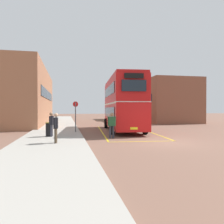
# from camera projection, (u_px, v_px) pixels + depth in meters

# --- Properties ---
(ground_plane) EXTENTS (135.60, 135.60, 0.00)m
(ground_plane) POSITION_uv_depth(u_px,v_px,m) (113.00, 125.00, 27.19)
(ground_plane) COLOR brown
(sidewalk_left) EXTENTS (4.00, 57.60, 0.14)m
(sidewalk_left) POSITION_uv_depth(u_px,v_px,m) (59.00, 124.00, 28.23)
(sidewalk_left) COLOR #A39E93
(sidewalk_left) RESTS_ON ground
(brick_building_left) EXTENTS (6.44, 20.70, 7.05)m
(brick_building_left) POSITION_uv_depth(u_px,v_px,m) (22.00, 97.00, 29.02)
(brick_building_left) COLOR #9E6647
(brick_building_left) RESTS_ON ground
(depot_building_right) EXTENTS (7.08, 12.58, 6.27)m
(depot_building_right) POSITION_uv_depth(u_px,v_px,m) (161.00, 102.00, 34.60)
(depot_building_right) COLOR brown
(depot_building_right) RESTS_ON ground
(double_decker_bus) EXTENTS (3.47, 9.81, 4.75)m
(double_decker_bus) POSITION_uv_depth(u_px,v_px,m) (123.00, 103.00, 20.08)
(double_decker_bus) COLOR black
(double_decker_bus) RESTS_ON ground
(single_deck_bus) EXTENTS (3.11, 9.58, 3.02)m
(single_deck_bus) POSITION_uv_depth(u_px,v_px,m) (115.00, 111.00, 40.75)
(single_deck_bus) COLOR black
(single_deck_bus) RESTS_ON ground
(pedestrian_boarding) EXTENTS (0.57, 0.30, 1.72)m
(pedestrian_boarding) POSITION_uv_depth(u_px,v_px,m) (112.00, 123.00, 14.89)
(pedestrian_boarding) COLOR #2D2D38
(pedestrian_boarding) RESTS_ON ground
(pedestrian_waiting_near) EXTENTS (0.28, 0.54, 1.61)m
(pedestrian_waiting_near) POSITION_uv_depth(u_px,v_px,m) (51.00, 123.00, 14.71)
(pedestrian_waiting_near) COLOR #2D2D38
(pedestrian_waiting_near) RESTS_ON sidewalk_left
(pedestrian_waiting_far) EXTENTS (0.25, 0.55, 1.61)m
(pedestrian_waiting_far) POSITION_uv_depth(u_px,v_px,m) (56.00, 126.00, 11.89)
(pedestrian_waiting_far) COLOR #473828
(pedestrian_waiting_far) RESTS_ON sidewalk_left
(litter_bin) EXTENTS (0.47, 0.47, 0.94)m
(litter_bin) POSITION_uv_depth(u_px,v_px,m) (49.00, 129.00, 14.78)
(litter_bin) COLOR black
(litter_bin) RESTS_ON sidewalk_left
(bus_stop_sign) EXTENTS (0.43, 0.14, 2.45)m
(bus_stop_sign) POSITION_uv_depth(u_px,v_px,m) (75.00, 113.00, 17.83)
(bus_stop_sign) COLOR #4C4C51
(bus_stop_sign) RESTS_ON sidewalk_left
(bay_marking_yellow) EXTENTS (5.25, 12.00, 0.01)m
(bay_marking_yellow) POSITION_uv_depth(u_px,v_px,m) (127.00, 133.00, 18.28)
(bay_marking_yellow) COLOR gold
(bay_marking_yellow) RESTS_ON ground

